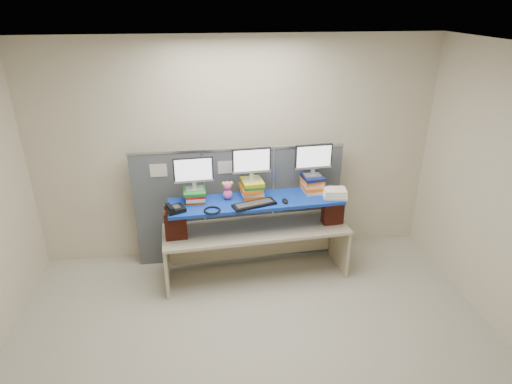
{
  "coord_description": "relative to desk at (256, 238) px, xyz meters",
  "views": [
    {
      "loc": [
        -0.41,
        -3.05,
        3.16
      ],
      "look_at": [
        0.16,
        1.35,
        1.13
      ],
      "focal_mm": 30.0,
      "sensor_mm": 36.0,
      "label": 1
    }
  ],
  "objects": [
    {
      "name": "monitor_right",
      "position": [
        0.7,
        0.16,
        0.92
      ],
      "size": [
        0.45,
        0.14,
        0.39
      ],
      "rotation": [
        0.0,
        0.0,
        0.06
      ],
      "color": "#B5B5BA",
      "rests_on": "book_stack_right"
    },
    {
      "name": "book_stack_left",
      "position": [
        -0.69,
        0.07,
        0.57
      ],
      "size": [
        0.25,
        0.3,
        0.14
      ],
      "color": "orange",
      "rests_on": "blue_board"
    },
    {
      "name": "monitor_center",
      "position": [
        -0.04,
        0.12,
        0.93
      ],
      "size": [
        0.45,
        0.14,
        0.39
      ],
      "rotation": [
        0.0,
        0.0,
        0.06
      ],
      "color": "#B5B5BA",
      "rests_on": "book_stack_center"
    },
    {
      "name": "desk",
      "position": [
        0.0,
        0.0,
        0.0
      ],
      "size": [
        2.22,
        0.78,
        0.67
      ],
      "rotation": [
        0.0,
        0.0,
        0.06
      ],
      "color": "#C1B393",
      "rests_on": "ground"
    },
    {
      "name": "book_stack_center",
      "position": [
        -0.03,
        0.12,
        0.6
      ],
      "size": [
        0.28,
        0.33,
        0.2
      ],
      "color": "orange",
      "rests_on": "blue_board"
    },
    {
      "name": "blue_board",
      "position": [
        0.0,
        0.0,
        0.48
      ],
      "size": [
        2.03,
        0.63,
        0.04
      ],
      "primitive_type": "cube",
      "rotation": [
        0.0,
        0.0,
        0.06
      ],
      "color": "navy",
      "rests_on": "brick_pier_left"
    },
    {
      "name": "headset",
      "position": [
        -0.51,
        -0.22,
        0.51
      ],
      "size": [
        0.23,
        0.23,
        0.02
      ],
      "primitive_type": "torus",
      "rotation": [
        0.0,
        0.0,
        0.28
      ],
      "color": "black",
      "rests_on": "blue_board"
    },
    {
      "name": "mouse",
      "position": [
        0.32,
        -0.1,
        0.52
      ],
      "size": [
        0.1,
        0.13,
        0.04
      ],
      "primitive_type": "ellipsoid",
      "rotation": [
        0.0,
        0.0,
        0.41
      ],
      "color": "black",
      "rests_on": "blue_board"
    },
    {
      "name": "brick_pier_right",
      "position": [
        0.93,
        0.01,
        0.3
      ],
      "size": [
        0.25,
        0.15,
        0.33
      ],
      "primitive_type": "cube",
      "rotation": [
        0.0,
        0.0,
        0.06
      ],
      "color": "maroon",
      "rests_on": "desk"
    },
    {
      "name": "keyboard",
      "position": [
        -0.04,
        -0.14,
        0.52
      ],
      "size": [
        0.52,
        0.3,
        0.03
      ],
      "rotation": [
        0.0,
        0.0,
        0.3
      ],
      "color": "black",
      "rests_on": "blue_board"
    },
    {
      "name": "desk_phone",
      "position": [
        -0.92,
        -0.17,
        0.53
      ],
      "size": [
        0.25,
        0.24,
        0.08
      ],
      "rotation": [
        0.0,
        0.0,
        0.42
      ],
      "color": "black",
      "rests_on": "blue_board"
    },
    {
      "name": "room",
      "position": [
        -0.16,
        -1.35,
        0.87
      ],
      "size": [
        5.0,
        4.0,
        2.8
      ],
      "color": "beige",
      "rests_on": "ground"
    },
    {
      "name": "book_stack_right",
      "position": [
        0.7,
        0.16,
        0.6
      ],
      "size": [
        0.26,
        0.32,
        0.2
      ],
      "color": "beige",
      "rests_on": "blue_board"
    },
    {
      "name": "plush_toy",
      "position": [
        -0.32,
        0.06,
        0.62
      ],
      "size": [
        0.13,
        0.1,
        0.22
      ],
      "rotation": [
        0.0,
        0.0,
        0.18
      ],
      "color": "pink",
      "rests_on": "blue_board"
    },
    {
      "name": "binder_stack",
      "position": [
        0.93,
        -0.03,
        0.55
      ],
      "size": [
        0.3,
        0.26,
        0.1
      ],
      "rotation": [
        0.0,
        0.0,
        -0.16
      ],
      "color": "white",
      "rests_on": "blue_board"
    },
    {
      "name": "monitor_left",
      "position": [
        -0.69,
        0.07,
        0.86
      ],
      "size": [
        0.45,
        0.14,
        0.39
      ],
      "rotation": [
        0.0,
        0.0,
        0.06
      ],
      "color": "#B5B5BA",
      "rests_on": "book_stack_left"
    },
    {
      "name": "brick_pier_left",
      "position": [
        -0.92,
        -0.11,
        0.3
      ],
      "size": [
        0.25,
        0.15,
        0.33
      ],
      "primitive_type": "cube",
      "rotation": [
        0.0,
        0.0,
        0.06
      ],
      "color": "maroon",
      "rests_on": "desk"
    },
    {
      "name": "cubicle_partition",
      "position": [
        -0.16,
        0.43,
        0.24
      ],
      "size": [
        2.6,
        0.06,
        1.53
      ],
      "color": "#454C52",
      "rests_on": "ground"
    }
  ]
}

